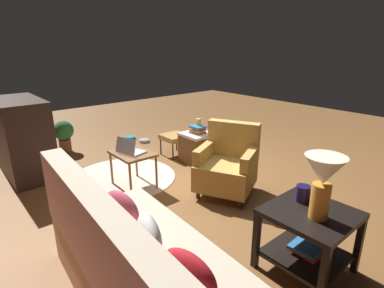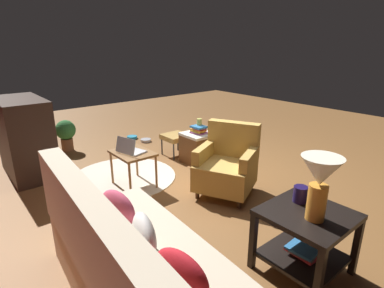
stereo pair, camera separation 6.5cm
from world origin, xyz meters
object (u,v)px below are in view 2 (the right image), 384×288
object	(u,v)px
television	(22,130)
book_stack_hamper	(198,129)
book_stack_shelf	(303,251)
pet_bowl_teal	(132,137)
table_lamp	(320,178)
armchair	(227,165)
side_table	(305,233)
laptop_desk	(133,156)
laptop	(130,149)
wicker_hamper	(198,148)
couch	(137,269)
tv_remote	(198,130)
ottoman	(176,137)
small_vase	(300,194)
pet_bowl_steel	(146,140)
tv_cabinet	(25,135)
potted_plant	(66,133)
yellow_mug	(199,122)

from	to	relation	value
television	book_stack_hamper	bearing A→B (deg)	-118.71
book_stack_shelf	pet_bowl_teal	world-z (taller)	book_stack_shelf
pet_bowl_teal	television	bearing A→B (deg)	106.54
table_lamp	book_stack_hamper	xyz separation A→B (m)	(2.50, -1.00, -0.35)
armchair	side_table	size ratio (longest dim) A/B	1.40
laptop_desk	laptop	distance (m)	0.11
laptop_desk	wicker_hamper	size ratio (longest dim) A/B	1.17
couch	tv_remote	xyz separation A→B (m)	(2.00, -2.26, 0.16)
ottoman	couch	bearing A→B (deg)	138.59
laptop_desk	pet_bowl_teal	distance (m)	2.22
small_vase	pet_bowl_steel	bearing A→B (deg)	-11.43
table_lamp	tv_remote	distance (m)	2.85
tv_cabinet	potted_plant	bearing A→B (deg)	-47.95
yellow_mug	tv_remote	distance (m)	0.18
book_stack_shelf	potted_plant	size ratio (longest dim) A/B	0.49
book_stack_hamper	pet_bowl_steel	world-z (taller)	book_stack_hamper
table_lamp	potted_plant	world-z (taller)	table_lamp
laptop	table_lamp	bearing A→B (deg)	-173.58
side_table	television	size ratio (longest dim) A/B	1.00
television	table_lamp	bearing A→B (deg)	-161.97
small_vase	book_stack_shelf	xyz separation A→B (m)	(-0.14, 0.10, -0.43)
tv_remote	side_table	bearing A→B (deg)	153.02
couch	book_stack_hamper	world-z (taller)	couch
television	pet_bowl_teal	world-z (taller)	television
book_stack_shelf	book_stack_hamper	world-z (taller)	book_stack_hamper
side_table	laptop	xyz separation A→B (m)	(2.30, 0.32, 0.16)
armchair	laptop_desk	xyz separation A→B (m)	(0.90, 0.83, 0.06)
laptop_desk	tv_cabinet	distance (m)	1.64
laptop	ottoman	world-z (taller)	laptop
side_table	small_vase	size ratio (longest dim) A/B	4.65
couch	wicker_hamper	size ratio (longest dim) A/B	4.07
tv_cabinet	tv_remote	bearing A→B (deg)	-116.03
book_stack_shelf	potted_plant	xyz separation A→B (m)	(4.31, 0.48, 0.14)
tv_remote	laptop	bearing A→B (deg)	94.86
television	book_stack_hamper	distance (m)	2.52
armchair	potted_plant	distance (m)	3.08
small_vase	wicker_hamper	world-z (taller)	small_vase
yellow_mug	tv_remote	bearing A→B (deg)	-26.78
small_vase	potted_plant	size ratio (longest dim) A/B	0.25
table_lamp	television	xyz separation A→B (m)	(3.71, 1.21, -0.23)
side_table	couch	bearing A→B (deg)	66.95
couch	pet_bowl_steel	size ratio (longest dim) A/B	9.77
laptop	potted_plant	distance (m)	2.03
couch	pet_bowl_teal	bearing A→B (deg)	-28.27
laptop	ottoman	distance (m)	1.35
laptop_desk	book_stack_hamper	xyz separation A→B (m)	(0.12, -1.22, 0.12)
pet_bowl_steel	potted_plant	bearing A→B (deg)	72.13
armchair	tv_cabinet	xyz separation A→B (m)	(2.22, 1.78, 0.22)
book_stack_shelf	laptop	distance (m)	2.34
couch	book_stack_hamper	size ratio (longest dim) A/B	7.55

